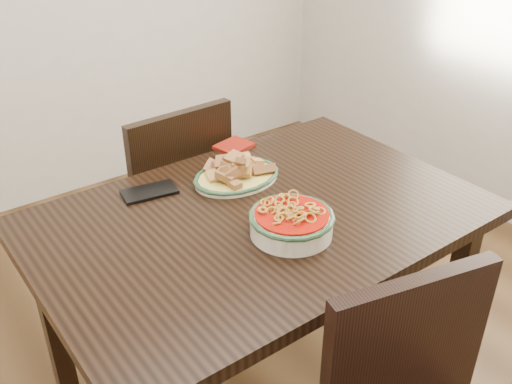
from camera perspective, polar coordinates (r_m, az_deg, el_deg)
dining_table at (r=1.72m, az=0.40°, el=-4.58°), size 1.30×0.86×0.75m
chair_far at (r=2.27m, az=-8.51°, el=-0.52°), size 0.44×0.44×0.89m
fish_plate at (r=1.83m, az=-1.98°, el=2.44°), size 0.29×0.23×0.11m
noodle_bowl at (r=1.56m, az=3.57°, el=-2.84°), size 0.24×0.24×0.08m
smartphone at (r=1.80m, az=-10.61°, el=0.02°), size 0.18×0.12×0.01m
napkin at (r=2.06m, az=-2.22°, el=4.62°), size 0.14×0.13×0.01m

